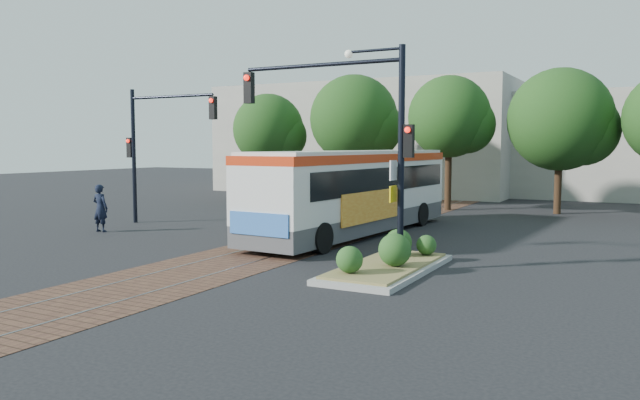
{
  "coord_description": "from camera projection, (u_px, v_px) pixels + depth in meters",
  "views": [
    {
      "loc": [
        11.16,
        -16.95,
        3.49
      ],
      "look_at": [
        1.01,
        2.15,
        1.6
      ],
      "focal_mm": 35.0,
      "sensor_mm": 36.0,
      "label": 1
    }
  ],
  "objects": [
    {
      "name": "ground",
      "position": [
        262.0,
        252.0,
        20.43
      ],
      "size": [
        120.0,
        120.0,
        0.0
      ],
      "primitive_type": "plane",
      "color": "black",
      "rests_on": "ground"
    },
    {
      "name": "trackbed",
      "position": [
        319.0,
        236.0,
        23.95
      ],
      "size": [
        3.6,
        40.0,
        0.02
      ],
      "color": "brown",
      "rests_on": "ground"
    },
    {
      "name": "tree_row",
      "position": [
        446.0,
        121.0,
        33.89
      ],
      "size": [
        26.4,
        5.6,
        7.67
      ],
      "color": "#382314",
      "rests_on": "ground"
    },
    {
      "name": "warehouses",
      "position": [
        472.0,
        141.0,
        45.64
      ],
      "size": [
        40.0,
        13.0,
        8.0
      ],
      "color": "#ADA899",
      "rests_on": "ground"
    },
    {
      "name": "city_bus",
      "position": [
        355.0,
        188.0,
        24.42
      ],
      "size": [
        3.42,
        12.45,
        3.29
      ],
      "rotation": [
        0.0,
        0.0,
        -0.07
      ],
      "color": "#434345",
      "rests_on": "ground"
    },
    {
      "name": "traffic_island",
      "position": [
        389.0,
        259.0,
        17.36
      ],
      "size": [
        2.2,
        5.2,
        1.13
      ],
      "color": "gray",
      "rests_on": "ground"
    },
    {
      "name": "signal_pole_main",
      "position": [
        360.0,
        122.0,
        17.56
      ],
      "size": [
        5.49,
        0.46,
        6.0
      ],
      "color": "black",
      "rests_on": "ground"
    },
    {
      "name": "signal_pole_left",
      "position": [
        152.0,
        137.0,
        27.52
      ],
      "size": [
        4.99,
        0.34,
        6.0
      ],
      "color": "black",
      "rests_on": "ground"
    },
    {
      "name": "officer",
      "position": [
        100.0,
        208.0,
        25.23
      ],
      "size": [
        0.73,
        0.49,
        1.93
      ],
      "primitive_type": "imported",
      "rotation": [
        0.0,
        0.0,
        3.19
      ],
      "color": "black",
      "rests_on": "ground"
    },
    {
      "name": "parked_car",
      "position": [
        298.0,
        201.0,
        33.15
      ],
      "size": [
        4.2,
        2.62,
        1.14
      ],
      "primitive_type": "imported",
      "rotation": [
        0.0,
        0.0,
        1.85
      ],
      "color": "black",
      "rests_on": "ground"
    }
  ]
}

